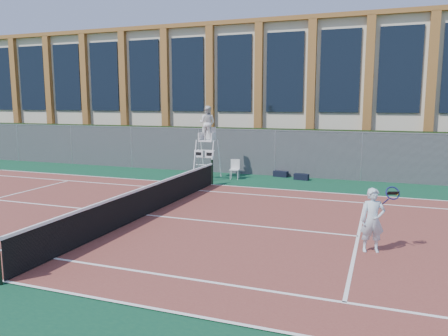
% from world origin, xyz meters
% --- Properties ---
extents(ground, '(120.00, 120.00, 0.00)m').
position_xyz_m(ground, '(0.00, 0.00, 0.00)').
color(ground, '#233814').
extents(apron, '(36.00, 20.00, 0.01)m').
position_xyz_m(apron, '(0.00, 1.00, 0.01)').
color(apron, '#0E3D29').
rests_on(apron, ground).
extents(tennis_court, '(23.77, 10.97, 0.02)m').
position_xyz_m(tennis_court, '(0.00, 0.00, 0.02)').
color(tennis_court, brown).
rests_on(tennis_court, apron).
extents(tennis_net, '(0.10, 11.30, 1.10)m').
position_xyz_m(tennis_net, '(0.00, 0.00, 0.54)').
color(tennis_net, black).
rests_on(tennis_net, ground).
extents(fence, '(40.00, 0.06, 2.20)m').
position_xyz_m(fence, '(0.00, 8.80, 1.10)').
color(fence, '#595E60').
rests_on(fence, ground).
extents(hedge, '(40.00, 1.40, 2.20)m').
position_xyz_m(hedge, '(0.00, 10.00, 1.10)').
color(hedge, black).
rests_on(hedge, ground).
extents(building, '(45.00, 10.60, 8.22)m').
position_xyz_m(building, '(0.00, 17.95, 4.15)').
color(building, beige).
rests_on(building, ground).
extents(umpire_chair, '(0.95, 1.47, 3.42)m').
position_xyz_m(umpire_chair, '(-0.80, 7.05, 2.50)').
color(umpire_chair, white).
rests_on(umpire_chair, ground).
extents(plastic_chair, '(0.48, 0.48, 0.90)m').
position_xyz_m(plastic_chair, '(0.46, 7.33, 0.54)').
color(plastic_chair, silver).
rests_on(plastic_chair, apron).
extents(sports_bag_near, '(0.70, 0.35, 0.28)m').
position_xyz_m(sports_bag_near, '(3.43, 8.08, 0.15)').
color(sports_bag_near, black).
rests_on(sports_bag_near, apron).
extents(sports_bag_far, '(0.72, 0.40, 0.27)m').
position_xyz_m(sports_bag_far, '(2.35, 8.60, 0.15)').
color(sports_bag_far, black).
rests_on(sports_bag_far, apron).
extents(tennis_player, '(0.91, 0.67, 1.56)m').
position_xyz_m(tennis_player, '(6.76, -1.13, 0.80)').
color(tennis_player, silver).
rests_on(tennis_player, tennis_court).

